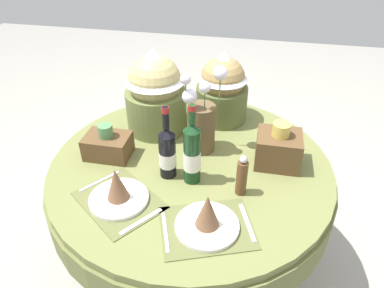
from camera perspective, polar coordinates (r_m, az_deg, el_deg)
ground at (r=2.20m, az=-0.18°, el=-18.29°), size 8.00×8.00×0.00m
dining_table at (r=1.75m, az=-0.21°, el=-6.19°), size 1.32×1.32×0.74m
place_setting_left at (r=1.47m, az=-11.70°, el=-7.51°), size 0.43×0.41×0.16m
place_setting_right at (r=1.34m, az=2.43°, el=-11.82°), size 0.41×0.36×0.16m
flower_vase at (r=1.67m, az=1.48°, el=3.63°), size 0.19×0.14×0.42m
wine_bottle_left at (r=1.52m, az=-3.95°, el=-1.26°), size 0.07×0.07×0.34m
wine_bottle_centre at (r=1.48m, az=0.00°, el=-1.46°), size 0.07×0.07×0.37m
pepper_mill at (r=1.46m, az=7.92°, el=-5.12°), size 0.04×0.04×0.19m
gift_tub_back_left at (r=1.81m, az=-5.86°, el=8.80°), size 0.31×0.31×0.44m
gift_tub_back_centre at (r=1.91m, az=4.86°, el=9.38°), size 0.27×0.27×0.39m
woven_basket_side_left at (r=1.72m, az=-13.24°, el=-0.13°), size 0.21×0.15×0.17m
woven_basket_side_right at (r=1.66m, az=13.54°, el=-0.64°), size 0.20×0.17×0.21m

